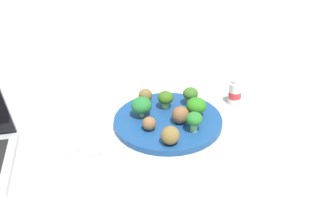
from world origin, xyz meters
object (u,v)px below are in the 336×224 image
at_px(broccoli_floret_near_rim, 196,106).
at_px(fork, 70,152).
at_px(plate, 168,121).
at_px(meatball_back_right, 149,123).
at_px(broccoli_floret_front_left, 194,120).
at_px(knife, 77,159).
at_px(meatball_back_left, 180,115).
at_px(napkin, 71,158).
at_px(broccoli_floret_front_right, 190,94).
at_px(broccoli_floret_back_right, 166,98).
at_px(yogurt_bottle, 235,93).
at_px(meatball_far_rim, 170,135).
at_px(broccoli_floret_mid_left, 142,105).
at_px(meatball_center, 145,96).

xyz_separation_m(broccoli_floret_near_rim, fork, (-0.33, 0.06, -0.04)).
height_order(plate, meatball_back_right, meatball_back_right).
bearing_deg(broccoli_floret_front_left, knife, 165.80).
distance_m(meatball_back_left, napkin, 0.29).
xyz_separation_m(plate, broccoli_floret_front_right, (0.09, 0.03, 0.04)).
bearing_deg(meatball_back_left, broccoli_floret_back_right, 82.24).
bearing_deg(broccoli_floret_near_rim, yogurt_bottle, 5.00).
xyz_separation_m(meatball_back_right, meatball_far_rim, (0.01, -0.08, 0.01)).
bearing_deg(meatball_far_rim, broccoli_floret_near_rim, 25.50).
bearing_deg(meatball_back_left, napkin, 172.19).
bearing_deg(knife, meatball_back_left, -4.30).
height_order(broccoli_floret_mid_left, meatball_center, broccoli_floret_mid_left).
bearing_deg(broccoli_floret_front_left, meatball_center, 96.55).
bearing_deg(yogurt_bottle, meatball_back_right, 178.87).
height_order(broccoli_floret_mid_left, yogurt_bottle, yogurt_bottle).
relative_size(broccoli_floret_front_left, yogurt_bottle, 0.70).
distance_m(meatball_back_left, knife, 0.28).
bearing_deg(broccoli_floret_near_rim, meatball_center, 115.66).
xyz_separation_m(broccoli_floret_front_left, meatball_far_rim, (-0.08, -0.01, -0.01)).
height_order(broccoli_floret_front_left, knife, broccoli_floret_front_left).
distance_m(plate, broccoli_floret_front_left, 0.09).
relative_size(knife, yogurt_bottle, 1.98).
height_order(plate, broccoli_floret_front_right, broccoli_floret_front_right).
bearing_deg(fork, meatball_back_right, -11.22).
relative_size(plate, yogurt_bottle, 3.81).
bearing_deg(knife, meatball_back_right, -0.72).
bearing_deg(broccoli_floret_mid_left, yogurt_bottle, -14.51).
xyz_separation_m(broccoli_floret_back_right, fork, (-0.29, -0.02, -0.04)).
bearing_deg(meatball_far_rim, broccoli_floret_back_right, 59.08).
bearing_deg(napkin, yogurt_bottle, -3.10).
relative_size(meatball_far_rim, yogurt_bottle, 0.61).
relative_size(broccoli_floret_front_right, napkin, 0.29).
xyz_separation_m(broccoli_floret_mid_left, knife, (-0.21, -0.06, -0.04)).
height_order(broccoli_floret_front_left, meatball_center, broccoli_floret_front_left).
height_order(broccoli_floret_back_right, napkin, broccoli_floret_back_right).
bearing_deg(meatball_far_rim, broccoli_floret_front_right, 38.03).
bearing_deg(meatball_far_rim, broccoli_floret_mid_left, 86.46).
height_order(fork, yogurt_bottle, yogurt_bottle).
distance_m(broccoli_floret_mid_left, meatball_back_left, 0.10).
distance_m(meatball_center, meatball_back_left, 0.14).
distance_m(meatball_far_rim, knife, 0.22).
bearing_deg(broccoli_floret_front_right, meatball_far_rim, -141.97).
relative_size(broccoli_floret_front_left, fork, 0.43).
distance_m(broccoli_floret_near_rim, meatball_back_right, 0.13).
bearing_deg(meatball_back_left, meatball_far_rim, -141.08).
height_order(meatball_back_right, meatball_far_rim, meatball_far_rim).
bearing_deg(knife, plate, 2.60).
distance_m(broccoli_floret_back_right, knife, 0.29).
bearing_deg(broccoli_floret_front_left, napkin, 162.84).
bearing_deg(meatball_back_right, knife, 179.28).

